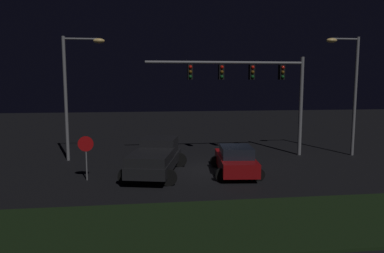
# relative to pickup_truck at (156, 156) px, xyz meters

# --- Properties ---
(ground_plane) EXTENTS (80.00, 80.00, 0.00)m
(ground_plane) POSITION_rel_pickup_truck_xyz_m (3.44, 0.52, -1.00)
(ground_plane) COLOR black
(grass_median) EXTENTS (20.21, 4.73, 0.10)m
(grass_median) POSITION_rel_pickup_truck_xyz_m (3.44, -7.34, -0.95)
(grass_median) COLOR black
(grass_median) RESTS_ON ground_plane
(pickup_truck) EXTENTS (3.70, 5.71, 1.80)m
(pickup_truck) POSITION_rel_pickup_truck_xyz_m (0.00, 0.00, 0.00)
(pickup_truck) COLOR black
(pickup_truck) RESTS_ON ground_plane
(car_sedan) EXTENTS (2.77, 4.56, 1.51)m
(car_sedan) POSITION_rel_pickup_truck_xyz_m (4.21, -0.48, -0.26)
(car_sedan) COLOR maroon
(car_sedan) RESTS_ON ground_plane
(traffic_signal_gantry) EXTENTS (10.32, 0.56, 6.50)m
(traffic_signal_gantry) POSITION_rel_pickup_truck_xyz_m (6.33, 3.85, 4.03)
(traffic_signal_gantry) COLOR slate
(traffic_signal_gantry) RESTS_ON ground_plane
(street_lamp_left) EXTENTS (2.54, 0.44, 7.61)m
(street_lamp_left) POSITION_rel_pickup_truck_xyz_m (-4.83, 4.09, 3.84)
(street_lamp_left) COLOR slate
(street_lamp_left) RESTS_ON ground_plane
(street_lamp_right) EXTENTS (2.26, 0.44, 7.76)m
(street_lamp_right) POSITION_rel_pickup_truck_xyz_m (12.73, 3.32, 3.89)
(street_lamp_right) COLOR slate
(street_lamp_right) RESTS_ON ground_plane
(stop_sign) EXTENTS (0.76, 0.08, 2.23)m
(stop_sign) POSITION_rel_pickup_truck_xyz_m (-3.47, -0.82, 0.56)
(stop_sign) COLOR slate
(stop_sign) RESTS_ON ground_plane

